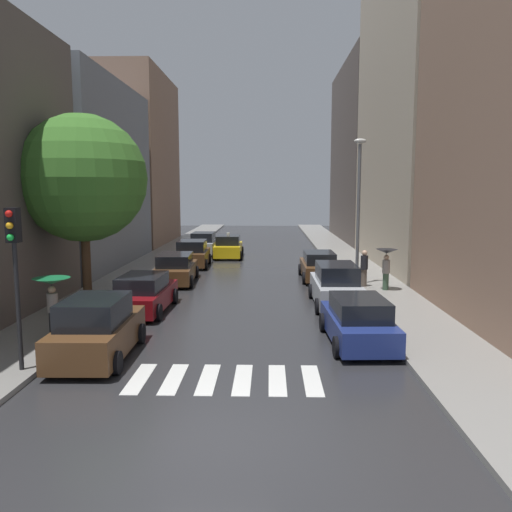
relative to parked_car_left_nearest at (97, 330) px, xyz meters
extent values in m
cube|color=#2A2A2C|center=(3.88, 19.07, -0.86)|extent=(28.00, 72.00, 0.04)
cube|color=gray|center=(-2.62, 19.07, -0.77)|extent=(3.00, 72.00, 0.15)
cube|color=gray|center=(10.38, 19.07, -0.77)|extent=(3.00, 72.00, 0.15)
cube|color=silver|center=(1.63, -1.62, -0.84)|extent=(0.45, 2.20, 0.01)
cube|color=silver|center=(2.53, -1.62, -0.84)|extent=(0.45, 2.20, 0.01)
cube|color=silver|center=(3.43, -1.62, -0.84)|extent=(0.45, 2.20, 0.01)
cube|color=silver|center=(4.33, -1.62, -0.84)|extent=(0.45, 2.20, 0.01)
cube|color=silver|center=(5.23, -1.62, -0.84)|extent=(0.45, 2.20, 0.01)
cube|color=silver|center=(6.13, -1.62, -0.84)|extent=(0.45, 2.20, 0.01)
cube|color=slate|center=(-7.12, 17.90, 4.92)|extent=(6.00, 13.91, 11.53)
cube|color=#8C6B56|center=(-7.12, 31.69, 6.59)|extent=(6.00, 12.48, 14.87)
cube|color=#B2A38C|center=(14.88, 18.80, 10.48)|extent=(6.00, 15.79, 22.65)
cube|color=#564C47|center=(14.88, 35.57, 7.43)|extent=(6.00, 17.29, 16.54)
cube|color=brown|center=(0.00, 0.06, -0.21)|extent=(1.90, 4.26, 0.91)
cube|color=black|center=(0.00, -0.15, 0.61)|extent=(1.65, 2.35, 0.74)
cylinder|color=black|center=(-0.94, 1.44, -0.52)|extent=(0.23, 0.64, 0.64)
cylinder|color=black|center=(0.89, 1.47, -0.52)|extent=(0.23, 0.64, 0.64)
cylinder|color=black|center=(-0.89, -1.35, -0.52)|extent=(0.23, 0.64, 0.64)
cylinder|color=black|center=(0.94, -1.32, -0.52)|extent=(0.23, 0.64, 0.64)
cube|color=maroon|center=(-0.04, 5.81, -0.30)|extent=(1.92, 4.55, 0.74)
cube|color=black|center=(-0.05, 5.59, 0.38)|extent=(1.66, 2.51, 0.61)
cylinder|color=black|center=(-0.92, 7.32, -0.52)|extent=(0.23, 0.64, 0.64)
cylinder|color=black|center=(0.90, 7.28, -0.52)|extent=(0.23, 0.64, 0.64)
cylinder|color=black|center=(-0.99, 4.35, -0.52)|extent=(0.23, 0.64, 0.64)
cylinder|color=black|center=(0.84, 4.31, -0.52)|extent=(0.23, 0.64, 0.64)
cube|color=brown|center=(0.06, 12.26, -0.29)|extent=(2.10, 4.72, 0.76)
cube|color=black|center=(0.07, 12.03, 0.40)|extent=(1.77, 2.63, 0.62)
cylinder|color=black|center=(-0.95, 13.74, -0.52)|extent=(0.25, 0.65, 0.64)
cylinder|color=black|center=(0.93, 13.84, -0.52)|extent=(0.25, 0.65, 0.64)
cylinder|color=black|center=(-0.80, 10.69, -0.52)|extent=(0.25, 0.65, 0.64)
cylinder|color=black|center=(1.07, 10.78, -0.52)|extent=(0.25, 0.65, 0.64)
cube|color=brown|center=(0.10, 17.96, -0.25)|extent=(2.05, 4.17, 0.84)
cube|color=black|center=(0.10, 17.76, 0.51)|extent=(1.76, 2.31, 0.68)
cylinder|color=black|center=(-0.91, 19.29, -0.52)|extent=(0.24, 0.65, 0.64)
cylinder|color=black|center=(1.01, 19.35, -0.52)|extent=(0.24, 0.65, 0.64)
cylinder|color=black|center=(-0.82, 16.57, -0.52)|extent=(0.24, 0.65, 0.64)
cylinder|color=black|center=(1.10, 16.63, -0.52)|extent=(0.24, 0.65, 0.64)
cube|color=#B2B7BF|center=(0.03, 24.16, -0.25)|extent=(1.85, 4.13, 0.83)
cube|color=black|center=(0.03, 23.95, 0.50)|extent=(1.61, 2.28, 0.68)
cylinder|color=black|center=(-0.85, 25.52, -0.52)|extent=(0.23, 0.64, 0.64)
cylinder|color=black|center=(0.95, 25.50, -0.52)|extent=(0.23, 0.64, 0.64)
cylinder|color=black|center=(-0.89, 22.82, -0.52)|extent=(0.23, 0.64, 0.64)
cylinder|color=black|center=(0.91, 22.79, -0.52)|extent=(0.23, 0.64, 0.64)
cube|color=navy|center=(7.85, 1.66, -0.29)|extent=(1.97, 4.36, 0.75)
cube|color=black|center=(7.86, 1.44, 0.39)|extent=(1.67, 2.42, 0.61)
cylinder|color=black|center=(6.90, 3.04, -0.52)|extent=(0.25, 0.65, 0.64)
cylinder|color=black|center=(8.68, 3.11, -0.52)|extent=(0.25, 0.65, 0.64)
cylinder|color=black|center=(7.02, 0.21, -0.52)|extent=(0.25, 0.65, 0.64)
cylinder|color=black|center=(8.80, 0.28, -0.52)|extent=(0.25, 0.65, 0.64)
cube|color=#B2B7BF|center=(7.83, 7.01, -0.21)|extent=(1.82, 4.55, 0.91)
cube|color=black|center=(7.83, 6.79, 0.61)|extent=(1.59, 2.51, 0.74)
cylinder|color=black|center=(6.93, 8.50, -0.52)|extent=(0.23, 0.64, 0.64)
cylinder|color=black|center=(8.71, 8.52, -0.52)|extent=(0.23, 0.64, 0.64)
cylinder|color=black|center=(6.96, 5.51, -0.52)|extent=(0.23, 0.64, 0.64)
cylinder|color=black|center=(8.73, 5.53, -0.52)|extent=(0.23, 0.64, 0.64)
cube|color=brown|center=(7.73, 13.42, -0.29)|extent=(1.84, 4.40, 0.75)
cube|color=black|center=(7.73, 13.20, 0.39)|extent=(1.60, 2.43, 0.62)
cylinder|color=black|center=(6.82, 14.85, -0.52)|extent=(0.23, 0.64, 0.64)
cylinder|color=black|center=(8.60, 14.88, -0.52)|extent=(0.23, 0.64, 0.64)
cylinder|color=black|center=(6.86, 11.97, -0.52)|extent=(0.23, 0.64, 0.64)
cylinder|color=black|center=(8.63, 11.99, -0.52)|extent=(0.23, 0.64, 0.64)
cube|color=yellow|center=(2.05, 22.42, -0.27)|extent=(1.91, 4.34, 0.80)
cube|color=black|center=(2.05, 22.21, 0.46)|extent=(1.66, 2.39, 0.65)
cube|color=#F2EDCC|center=(2.05, 22.21, 0.87)|extent=(0.21, 0.36, 0.18)
cylinder|color=black|center=(1.10, 23.83, -0.52)|extent=(0.23, 0.64, 0.64)
cylinder|color=black|center=(2.95, 23.86, -0.52)|extent=(0.23, 0.64, 0.64)
cylinder|color=black|center=(1.14, 20.99, -0.52)|extent=(0.23, 0.64, 0.64)
cylinder|color=black|center=(2.99, 21.01, -0.52)|extent=(0.23, 0.64, 0.64)
cylinder|color=#38513D|center=(10.56, 9.78, -0.29)|extent=(0.28, 0.28, 0.80)
cylinder|color=gray|center=(10.56, 9.78, 0.43)|extent=(0.36, 0.36, 0.64)
sphere|color=tan|center=(10.56, 9.78, 0.87)|extent=(0.25, 0.25, 0.25)
cone|color=black|center=(10.56, 9.78, 1.16)|extent=(1.00, 1.00, 0.20)
cylinder|color=#333338|center=(10.56, 9.78, 0.79)|extent=(0.02, 0.02, 0.73)
cylinder|color=brown|center=(9.69, 10.66, -0.27)|extent=(0.28, 0.28, 0.85)
cylinder|color=black|center=(9.69, 10.66, 0.50)|extent=(0.36, 0.36, 0.68)
sphere|color=tan|center=(9.69, 10.66, 0.97)|extent=(0.27, 0.27, 0.27)
cylinder|color=black|center=(-2.08, 1.83, -0.30)|extent=(0.28, 0.28, 0.78)
cylinder|color=gray|center=(-2.08, 1.83, 0.39)|extent=(0.36, 0.36, 0.62)
sphere|color=tan|center=(-2.08, 1.83, 0.82)|extent=(0.24, 0.24, 0.24)
cone|color=#19723F|center=(-2.08, 1.83, 1.11)|extent=(1.19, 1.19, 0.20)
cylinder|color=#333338|center=(-2.08, 1.83, 0.75)|extent=(0.02, 0.02, 0.72)
cylinder|color=#513823|center=(-2.56, 6.39, 0.81)|extent=(0.36, 0.36, 3.01)
sphere|color=#3A7128|center=(-2.56, 6.39, 4.51)|extent=(5.16, 5.16, 5.16)
cylinder|color=black|center=(-1.57, -1.42, 1.01)|extent=(0.12, 0.12, 3.40)
cube|color=black|center=(-1.57, -1.42, 3.16)|extent=(0.30, 0.30, 0.90)
sphere|color=red|center=(-1.57, -1.60, 3.46)|extent=(0.18, 0.18, 0.18)
sphere|color=#F2A519|center=(-1.57, -1.60, 3.16)|extent=(0.18, 0.18, 0.18)
sphere|color=green|center=(-1.57, -1.60, 2.86)|extent=(0.18, 0.18, 0.18)
cylinder|color=#595B60|center=(9.43, 11.21, 2.78)|extent=(0.16, 0.16, 6.95)
ellipsoid|color=beige|center=(9.43, 11.21, 6.41)|extent=(0.60, 0.28, 0.24)
camera|label=1|loc=(5.01, -14.37, 4.07)|focal=35.91mm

